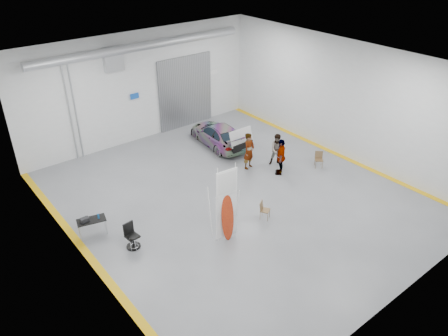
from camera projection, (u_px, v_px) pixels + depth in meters
ground at (235, 196)px, 19.69m from camera, size 16.00×16.00×0.00m
room_shell at (208, 96)px, 19.33m from camera, size 14.02×16.18×6.01m
sedan_car at (218, 135)px, 23.96m from camera, size 2.21×4.38×1.22m
person_a at (249, 151)px, 21.52m from camera, size 0.77×0.60×1.88m
person_b at (278, 150)px, 21.87m from camera, size 1.03×0.99×1.67m
person_c at (281, 157)px, 21.03m from camera, size 1.10×1.03×1.85m
surfboard_display at (228, 210)px, 16.43m from camera, size 0.92×0.32×3.25m
folding_chair_near at (265, 213)px, 18.10m from camera, size 0.51×0.55×0.79m
folding_chair_far at (318, 163)px, 21.91m from camera, size 0.53×0.60×0.81m
shop_stool at (134, 243)px, 16.30m from camera, size 0.32×0.32×0.62m
work_table at (90, 220)px, 16.94m from camera, size 1.19×0.80×0.89m
office_chair at (132, 237)px, 16.43m from camera, size 0.54×0.54×1.02m
trunk_lid at (240, 135)px, 22.39m from camera, size 1.42×0.86×0.04m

